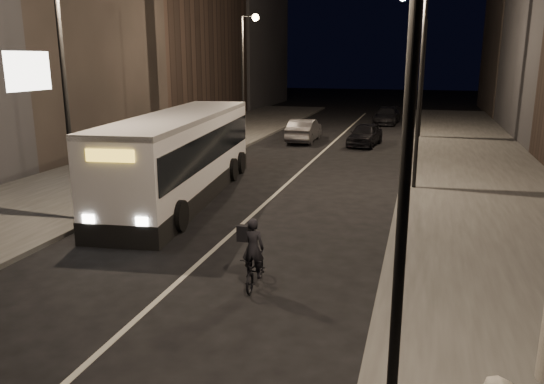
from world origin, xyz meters
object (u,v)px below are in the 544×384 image
Objects in this scene: streetlight_left_far at (246,62)px; car_far at (387,116)px; streetlight_right_mid at (415,64)px; cyclist_on_bicycle at (255,264)px; car_mid at (304,130)px; streetlight_right_far at (420,61)px; car_near at (365,135)px; city_bus at (182,152)px; streetlight_right_near at (390,76)px; streetlight_left_near at (70,65)px.

streetlight_left_far is 1.66× the size of car_far.
car_far is (-2.57, 24.14, -4.65)m from streetlight_right_mid.
car_far is (0.77, 35.53, 0.09)m from cyclist_on_bicycle.
streetlight_right_mid is 15.05m from car_mid.
car_near is (-3.12, -4.24, -4.63)m from streetlight_right_far.
streetlight_right_mid is 24.72m from car_far.
streetlight_right_mid reaches higher than cyclist_on_bicycle.
car_far is at bearing 70.36° from city_bus.
streetlight_left_far reaches higher than car_far.
car_near is 0.87× the size of car_far.
streetlight_right_near is at bearing -67.70° from streetlight_left_far.
streetlight_left_far is (-10.66, 10.00, 0.00)m from streetlight_right_mid.
car_far is at bearing 94.65° from car_near.
streetlight_left_far is 23.10m from cyclist_on_bicycle.
car_mid is 12.74m from car_far.
streetlight_left_near is at bearing -118.28° from city_bus.
streetlight_left_near and streetlight_left_far have the same top height.
streetlight_right_near is 1.00× the size of streetlight_left_near.
car_near is 0.89× the size of car_mid.
streetlight_left_near is (-10.66, -8.00, 0.00)m from streetlight_right_mid.
cyclist_on_bicycle is at bearing -96.96° from streetlight_right_far.
streetlight_right_mid is at bearing -90.00° from streetlight_right_far.
cyclist_on_bicycle is (7.32, -3.39, -4.75)m from streetlight_left_near.
city_bus is (1.73, 4.39, -3.50)m from streetlight_left_near.
streetlight_left_near is at bearing 143.12° from streetlight_right_near.
streetlight_left_far is 6.12m from car_mid.
streetlight_right_mid is at bearing -43.16° from streetlight_left_far.
city_bus is 28.49m from car_far.
streetlight_left_near is at bearing -103.76° from car_near.
streetlight_right_mid is 1.00× the size of streetlight_left_near.
cyclist_on_bicycle is 0.38× the size of car_far.
streetlight_right_far is 12.24m from streetlight_left_far.
streetlight_left_far is 1.70× the size of car_mid.
streetlight_right_near is 1.66× the size of car_far.
car_mid is at bearing -153.34° from streetlight_right_far.
cyclist_on_bicycle reaches higher than car_far.
streetlight_right_mid is (0.00, 16.00, 0.00)m from streetlight_right_near.
streetlight_left_near reaches higher than cyclist_on_bicycle.
car_mid is at bearing 80.68° from streetlight_left_near.
cyclist_on_bicycle is (5.59, -7.78, -1.25)m from city_bus.
streetlight_left_far is (-10.66, -6.00, 0.00)m from streetlight_right_far.
car_mid is at bearing 77.53° from city_bus.
streetlight_left_near is at bearing -99.91° from car_far.
cyclist_on_bicycle is (-3.34, 4.61, -4.75)m from streetlight_right_near.
streetlight_left_far is 16.94m from car_far.
city_bus is at bearing -103.58° from car_near.
streetlight_right_far reaches higher than car_mid.
streetlight_right_mid is 4.40× the size of cyclist_on_bicycle.
streetlight_right_far is 28.00m from cyclist_on_bicycle.
streetlight_left_near is (-10.66, 8.00, 0.00)m from streetlight_right_near.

